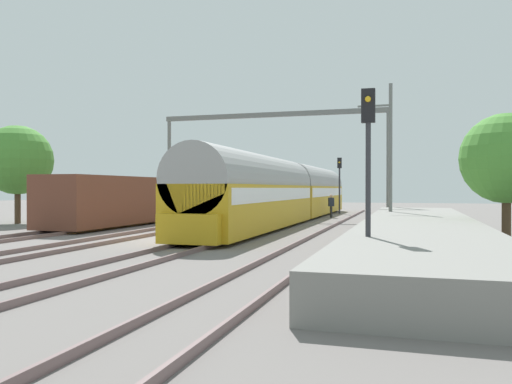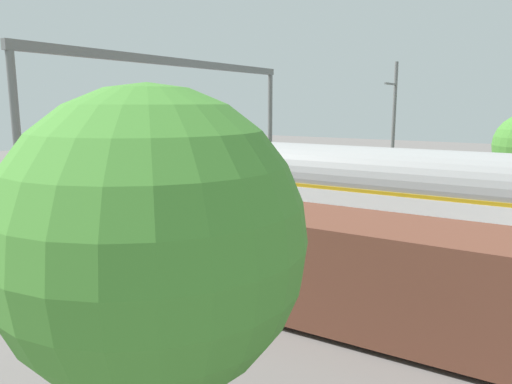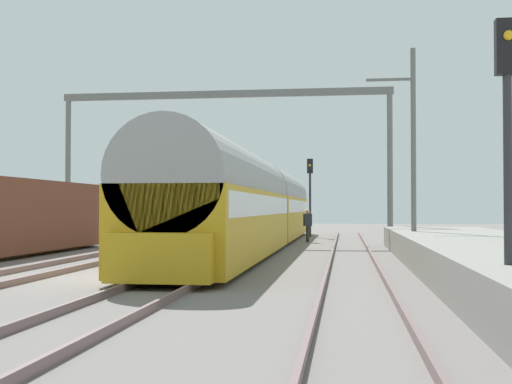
{
  "view_description": "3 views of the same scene",
  "coord_description": "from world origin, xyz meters",
  "px_view_note": "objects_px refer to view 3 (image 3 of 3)",
  "views": [
    {
      "loc": [
        9.83,
        -19.78,
        2.19
      ],
      "look_at": [
        2.14,
        5.9,
        2.0
      ],
      "focal_mm": 36.01,
      "sensor_mm": 36.0,
      "label": 1
    },
    {
      "loc": [
        -18.19,
        1.7,
        5.81
      ],
      "look_at": [
        -0.47,
        12.7,
        2.02
      ],
      "focal_mm": 34.42,
      "sensor_mm": 36.0,
      "label": 2
    },
    {
      "loc": [
        6.19,
        -17.02,
        1.81
      ],
      "look_at": [
        1.07,
        21.76,
        2.72
      ],
      "focal_mm": 47.38,
      "sensor_mm": 36.0,
      "label": 3
    }
  ],
  "objects_px": {
    "railway_signal_far": "(310,187)",
    "catenary_gantry": "(224,128)",
    "freight_car": "(10,217)",
    "railway_signal_near": "(508,126)",
    "person_crossing": "(308,223)",
    "passenger_train": "(256,204)"
  },
  "relations": [
    {
      "from": "person_crossing",
      "to": "railway_signal_far",
      "type": "height_order",
      "value": "railway_signal_far"
    },
    {
      "from": "freight_car",
      "to": "railway_signal_near",
      "type": "distance_m",
      "value": 20.08
    },
    {
      "from": "freight_car",
      "to": "catenary_gantry",
      "type": "xyz_separation_m",
      "value": [
        6.43,
        10.02,
        4.48
      ]
    },
    {
      "from": "railway_signal_far",
      "to": "catenary_gantry",
      "type": "height_order",
      "value": "catenary_gantry"
    },
    {
      "from": "railway_signal_near",
      "to": "passenger_train",
      "type": "bearing_deg",
      "value": 108.74
    },
    {
      "from": "person_crossing",
      "to": "railway_signal_far",
      "type": "distance_m",
      "value": 6.53
    },
    {
      "from": "railway_signal_near",
      "to": "catenary_gantry",
      "type": "relative_size",
      "value": 0.28
    },
    {
      "from": "freight_car",
      "to": "railway_signal_near",
      "type": "xyz_separation_m",
      "value": [
        15.2,
        -13.01,
        1.64
      ]
    },
    {
      "from": "passenger_train",
      "to": "railway_signal_far",
      "type": "relative_size",
      "value": 6.81
    },
    {
      "from": "freight_car",
      "to": "railway_signal_near",
      "type": "relative_size",
      "value": 2.69
    },
    {
      "from": "catenary_gantry",
      "to": "freight_car",
      "type": "bearing_deg",
      "value": -122.66
    },
    {
      "from": "passenger_train",
      "to": "railway_signal_far",
      "type": "bearing_deg",
      "value": 79.98
    },
    {
      "from": "freight_car",
      "to": "catenary_gantry",
      "type": "height_order",
      "value": "catenary_gantry"
    },
    {
      "from": "person_crossing",
      "to": "railway_signal_near",
      "type": "bearing_deg",
      "value": 73.23
    },
    {
      "from": "freight_car",
      "to": "catenary_gantry",
      "type": "relative_size",
      "value": 0.75
    },
    {
      "from": "person_crossing",
      "to": "freight_car",
      "type": "bearing_deg",
      "value": 19.04
    },
    {
      "from": "passenger_train",
      "to": "freight_car",
      "type": "distance_m",
      "value": 10.8
    },
    {
      "from": "railway_signal_near",
      "to": "railway_signal_far",
      "type": "height_order",
      "value": "railway_signal_near"
    },
    {
      "from": "railway_signal_near",
      "to": "catenary_gantry",
      "type": "distance_m",
      "value": 24.81
    },
    {
      "from": "freight_car",
      "to": "railway_signal_near",
      "type": "bearing_deg",
      "value": -40.55
    },
    {
      "from": "person_crossing",
      "to": "railway_signal_near",
      "type": "relative_size",
      "value": 0.36
    },
    {
      "from": "passenger_train",
      "to": "railway_signal_near",
      "type": "distance_m",
      "value": 20.68
    }
  ]
}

